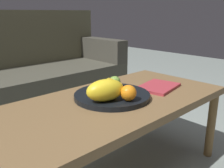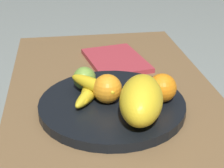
# 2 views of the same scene
# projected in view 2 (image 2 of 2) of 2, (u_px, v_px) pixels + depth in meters

# --- Properties ---
(coffee_table) EXTENTS (1.26, 0.61, 0.46)m
(coffee_table) POSITION_uv_depth(u_px,v_px,m) (119.00, 125.00, 0.98)
(coffee_table) COLOR brown
(coffee_table) RESTS_ON ground_plane
(fruit_bowl) EXTENTS (0.39, 0.39, 0.03)m
(fruit_bowl) POSITION_uv_depth(u_px,v_px,m) (112.00, 105.00, 0.95)
(fruit_bowl) COLOR black
(fruit_bowl) RESTS_ON coffee_table
(melon_large_front) EXTENTS (0.21, 0.15, 0.10)m
(melon_large_front) POSITION_uv_depth(u_px,v_px,m) (141.00, 100.00, 0.85)
(melon_large_front) COLOR yellow
(melon_large_front) RESTS_ON fruit_bowl
(orange_front) EXTENTS (0.08, 0.08, 0.08)m
(orange_front) POSITION_uv_depth(u_px,v_px,m) (107.00, 89.00, 0.93)
(orange_front) COLOR orange
(orange_front) RESTS_ON fruit_bowl
(orange_left) EXTENTS (0.08, 0.08, 0.08)m
(orange_left) POSITION_uv_depth(u_px,v_px,m) (162.00, 88.00, 0.93)
(orange_left) COLOR orange
(orange_left) RESTS_ON fruit_bowl
(apple_front) EXTENTS (0.06, 0.06, 0.06)m
(apple_front) POSITION_uv_depth(u_px,v_px,m) (84.00, 78.00, 1.00)
(apple_front) COLOR #75A33F
(apple_front) RESTS_ON fruit_bowl
(banana_bunch) EXTENTS (0.17, 0.12, 0.06)m
(banana_bunch) POSITION_uv_depth(u_px,v_px,m) (90.00, 90.00, 0.95)
(banana_bunch) COLOR gold
(banana_bunch) RESTS_ON fruit_bowl
(magazine) EXTENTS (0.28, 0.22, 0.02)m
(magazine) POSITION_uv_depth(u_px,v_px,m) (116.00, 60.00, 1.24)
(magazine) COLOR #AF353F
(magazine) RESTS_ON coffee_table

